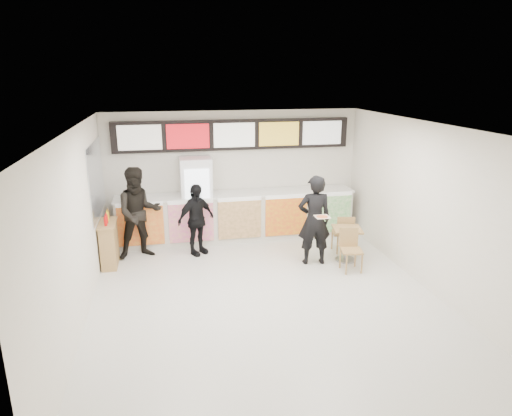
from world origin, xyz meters
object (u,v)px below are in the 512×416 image
object	(u,v)px
drinks_fridge	(197,201)
cafe_table	(347,238)
service_counter	(237,216)
customer_mid	(196,220)
customer_main	(314,220)
customer_left	(139,213)
condiment_ledge	(109,243)

from	to	relation	value
drinks_fridge	cafe_table	size ratio (longest dim) A/B	1.33
service_counter	customer_mid	distance (m)	1.27
service_counter	drinks_fridge	world-z (taller)	drinks_fridge
customer_main	customer_left	size ratio (longest dim) A/B	0.95
drinks_fridge	condiment_ledge	size ratio (longest dim) A/B	1.82
drinks_fridge	cafe_table	distance (m)	3.49
service_counter	customer_left	bearing A→B (deg)	-163.53
drinks_fridge	customer_mid	world-z (taller)	drinks_fridge
service_counter	customer_mid	bearing A→B (deg)	-144.08
cafe_table	customer_left	bearing A→B (deg)	177.30
customer_mid	condiment_ledge	size ratio (longest dim) A/B	1.43
customer_mid	customer_main	bearing A→B (deg)	-55.80
drinks_fridge	condiment_ledge	xyz separation A→B (m)	(-1.89, -0.99, -0.53)
service_counter	customer_left	xyz separation A→B (m)	(-2.20, -0.65, 0.41)
drinks_fridge	customer_left	size ratio (longest dim) A/B	1.02
service_counter	condiment_ledge	distance (m)	2.99
drinks_fridge	cafe_table	xyz separation A→B (m)	(2.97, -1.76, -0.50)
customer_left	cafe_table	world-z (taller)	customer_left
service_counter	condiment_ledge	bearing A→B (deg)	-160.86
customer_main	condiment_ledge	world-z (taller)	customer_main
customer_left	customer_mid	world-z (taller)	customer_left
customer_main	customer_mid	xyz separation A→B (m)	(-2.33, 0.99, -0.15)
customer_main	condiment_ledge	xyz separation A→B (m)	(-4.14, 0.75, -0.47)
cafe_table	condiment_ledge	bearing A→B (deg)	-177.21
service_counter	drinks_fridge	size ratio (longest dim) A/B	2.78
service_counter	customer_main	size ratio (longest dim) A/B	2.97
customer_main	cafe_table	size ratio (longest dim) A/B	1.24
customer_left	customer_mid	bearing A→B (deg)	-15.82
customer_main	condiment_ledge	distance (m)	4.23
drinks_fridge	customer_mid	distance (m)	0.79
service_counter	cafe_table	size ratio (longest dim) A/B	3.69
customer_left	condiment_ledge	bearing A→B (deg)	-163.83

